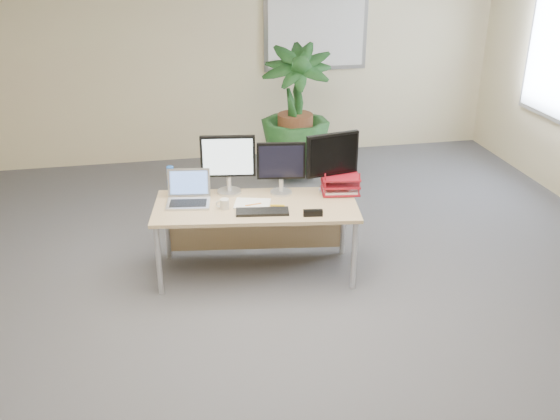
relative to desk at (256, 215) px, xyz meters
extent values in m
plane|color=#47474C|center=(0.03, -1.06, -0.51)|extent=(8.00, 8.00, 0.00)
cube|color=beige|center=(0.03, 2.94, 0.84)|extent=(7.00, 0.04, 2.70)
cube|color=#9D9DA1|center=(1.23, 2.91, 1.04)|extent=(1.30, 0.03, 0.95)
cube|color=white|center=(1.23, 2.89, 1.04)|extent=(1.20, 0.01, 0.85)
cube|color=tan|center=(-0.01, -0.09, 0.12)|extent=(1.74, 0.92, 0.03)
cube|color=tan|center=(0.03, 0.23, -0.20)|extent=(1.55, 0.24, 0.49)
cylinder|color=silver|center=(-0.83, -0.28, -0.20)|extent=(0.04, 0.04, 0.61)
cylinder|color=silver|center=(0.72, -0.49, -0.20)|extent=(0.04, 0.04, 0.61)
cylinder|color=silver|center=(-0.74, 0.32, -0.20)|extent=(0.04, 0.04, 0.61)
cylinder|color=silver|center=(0.80, 0.10, -0.20)|extent=(0.04, 0.04, 0.61)
imported|color=#143817|center=(0.77, 1.96, 0.24)|extent=(1.02, 1.02, 1.50)
cylinder|color=silver|center=(-0.20, 0.20, 0.14)|extent=(0.21, 0.21, 0.02)
cylinder|color=silver|center=(-0.20, 0.20, 0.21)|extent=(0.04, 0.04, 0.12)
cube|color=black|center=(-0.20, 0.20, 0.46)|extent=(0.46, 0.10, 0.35)
cube|color=#CFE6F6|center=(-0.20, 0.18, 0.46)|extent=(0.41, 0.06, 0.31)
cylinder|color=silver|center=(0.24, 0.11, 0.14)|extent=(0.18, 0.18, 0.02)
cylinder|color=silver|center=(0.24, 0.11, 0.20)|extent=(0.04, 0.04, 0.11)
cube|color=black|center=(0.24, 0.11, 0.43)|extent=(0.41, 0.09, 0.31)
cube|color=black|center=(0.23, 0.08, 0.43)|extent=(0.37, 0.06, 0.28)
cylinder|color=silver|center=(0.67, 0.06, 0.14)|extent=(0.21, 0.21, 0.02)
cylinder|color=silver|center=(0.67, 0.06, 0.22)|extent=(0.04, 0.04, 0.13)
cube|color=black|center=(0.67, 0.06, 0.47)|extent=(0.47, 0.14, 0.36)
cube|color=black|center=(0.67, 0.03, 0.47)|extent=(0.42, 0.09, 0.32)
cube|color=#B8B8BC|center=(-0.56, 0.02, 0.14)|extent=(0.38, 0.29, 0.02)
cube|color=black|center=(-0.56, 0.01, 0.15)|extent=(0.32, 0.20, 0.00)
cube|color=#B8B8BC|center=(-0.53, 0.17, 0.27)|extent=(0.36, 0.11, 0.23)
cube|color=#5885E4|center=(-0.53, 0.16, 0.27)|extent=(0.31, 0.09, 0.19)
cube|color=black|center=(0.01, -0.26, 0.14)|extent=(0.44, 0.20, 0.02)
cylinder|color=silver|center=(-0.27, -0.12, 0.17)|extent=(0.07, 0.07, 0.08)
torus|color=silver|center=(-0.31, -0.12, 0.17)|extent=(0.06, 0.02, 0.06)
cube|color=white|center=(-0.04, -0.08, 0.14)|extent=(0.34, 0.28, 0.01)
cylinder|color=orange|center=(-0.04, -0.12, 0.15)|extent=(0.14, 0.03, 0.01)
cylinder|color=gold|center=(0.16, -0.16, 0.14)|extent=(0.12, 0.04, 0.02)
cylinder|color=silver|center=(-0.68, 0.26, 0.23)|extent=(0.06, 0.06, 0.20)
cylinder|color=blue|center=(-0.68, 0.26, 0.36)|extent=(0.06, 0.06, 0.05)
cylinder|color=blue|center=(-0.68, 0.26, 0.24)|extent=(0.07, 0.07, 0.06)
cube|color=maroon|center=(0.74, 0.02, 0.15)|extent=(0.35, 0.28, 0.01)
cube|color=maroon|center=(0.74, 0.02, 0.21)|extent=(0.35, 0.28, 0.01)
cube|color=maroon|center=(0.74, 0.02, 0.28)|extent=(0.35, 0.28, 0.01)
cube|color=white|center=(0.74, 0.02, 0.16)|extent=(0.31, 0.25, 0.02)
cube|color=black|center=(0.40, -0.39, 0.16)|extent=(0.16, 0.06, 0.05)
camera|label=1|loc=(-0.72, -4.71, 2.21)|focal=40.00mm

